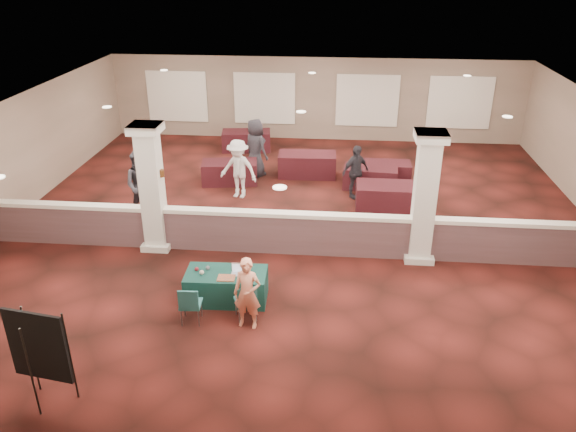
# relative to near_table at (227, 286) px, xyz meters

# --- Properties ---
(ground) EXTENTS (16.00, 16.00, 0.00)m
(ground) POSITION_rel_near_table_xyz_m (1.30, 3.69, -0.33)
(ground) COLOR #4F1813
(ground) RESTS_ON ground
(wall_back) EXTENTS (16.00, 0.04, 3.20)m
(wall_back) POSITION_rel_near_table_xyz_m (1.30, 11.69, 1.27)
(wall_back) COLOR #7C6A55
(wall_back) RESTS_ON ground
(wall_front) EXTENTS (16.00, 0.04, 3.20)m
(wall_front) POSITION_rel_near_table_xyz_m (1.30, -4.31, 1.27)
(wall_front) COLOR #7C6A55
(wall_front) RESTS_ON ground
(wall_left) EXTENTS (0.04, 16.00, 3.20)m
(wall_left) POSITION_rel_near_table_xyz_m (-6.70, 3.69, 1.27)
(wall_left) COLOR #7C6A55
(wall_left) RESTS_ON ground
(ceiling) EXTENTS (16.00, 16.00, 0.02)m
(ceiling) POSITION_rel_near_table_xyz_m (1.30, 3.69, 2.87)
(ceiling) COLOR silver
(ceiling) RESTS_ON wall_back
(partition_wall) EXTENTS (15.60, 0.28, 1.10)m
(partition_wall) POSITION_rel_near_table_xyz_m (1.30, 2.19, 0.24)
(partition_wall) COLOR #533839
(partition_wall) RESTS_ON ground
(column_left) EXTENTS (0.72, 0.72, 3.20)m
(column_left) POSITION_rel_near_table_xyz_m (-2.20, 2.19, 1.31)
(column_left) COLOR silver
(column_left) RESTS_ON ground
(column_right) EXTENTS (0.72, 0.72, 3.20)m
(column_right) POSITION_rel_near_table_xyz_m (4.30, 2.19, 1.31)
(column_right) COLOR silver
(column_right) RESTS_ON ground
(sconce_left) EXTENTS (0.12, 0.12, 0.18)m
(sconce_left) POSITION_rel_near_table_xyz_m (-2.48, 2.19, 1.67)
(sconce_left) COLOR brown
(sconce_left) RESTS_ON column_left
(sconce_right) EXTENTS (0.12, 0.12, 0.18)m
(sconce_right) POSITION_rel_near_table_xyz_m (-1.92, 2.19, 1.67)
(sconce_right) COLOR brown
(sconce_right) RESTS_ON column_left
(near_table) EXTENTS (1.74, 0.91, 0.66)m
(near_table) POSITION_rel_near_table_xyz_m (0.00, 0.00, 0.00)
(near_table) COLOR #0E3432
(near_table) RESTS_ON ground
(conf_chair_main) EXTENTS (0.54, 0.54, 0.83)m
(conf_chair_main) POSITION_rel_near_table_xyz_m (0.55, -0.72, 0.17)
(conf_chair_main) COLOR #1E5955
(conf_chair_main) RESTS_ON ground
(conf_chair_side) EXTENTS (0.45, 0.45, 0.84)m
(conf_chair_side) POSITION_rel_near_table_xyz_m (-0.55, -0.93, 0.17)
(conf_chair_side) COLOR #1E5955
(conf_chair_side) RESTS_ON ground
(easel_board) EXTENTS (1.05, 0.58, 1.80)m
(easel_board) POSITION_rel_near_table_xyz_m (-2.33, -3.30, 0.81)
(easel_board) COLOR black
(easel_board) RESTS_ON ground
(woman) EXTENTS (0.58, 0.42, 1.51)m
(woman) POSITION_rel_near_table_xyz_m (0.60, -0.88, 0.43)
(woman) COLOR #E59063
(woman) RESTS_ON ground
(far_table_front_left) EXTENTS (1.86, 1.12, 0.71)m
(far_table_front_left) POSITION_rel_near_table_xyz_m (-1.20, 6.69, 0.03)
(far_table_front_left) COLOR black
(far_table_front_left) RESTS_ON ground
(far_table_front_center) EXTENTS (1.74, 0.99, 0.68)m
(far_table_front_center) POSITION_rel_near_table_xyz_m (3.30, 6.69, 0.01)
(far_table_front_center) COLOR black
(far_table_front_center) RESTS_ON ground
(far_table_front_right) EXTENTS (2.02, 1.02, 0.81)m
(far_table_front_right) POSITION_rel_near_table_xyz_m (3.82, 4.92, 0.08)
(far_table_front_right) COLOR black
(far_table_front_right) RESTS_ON ground
(far_table_back_left) EXTENTS (1.89, 1.12, 0.73)m
(far_table_back_left) POSITION_rel_near_table_xyz_m (-1.20, 10.05, 0.03)
(far_table_back_left) COLOR black
(far_table_back_left) RESTS_ON ground
(far_table_back_center) EXTENTS (1.92, 1.01, 0.77)m
(far_table_back_center) POSITION_rel_near_table_xyz_m (1.24, 7.57, 0.05)
(far_table_back_center) COLOR black
(far_table_back_center) RESTS_ON ground
(far_table_back_right) EXTENTS (1.62, 0.82, 0.65)m
(far_table_back_right) POSITION_rel_near_table_xyz_m (3.80, 7.27, -0.00)
(far_table_back_right) COLOR black
(far_table_back_right) RESTS_ON ground
(attendee_a) EXTENTS (1.00, 0.67, 1.93)m
(attendee_a) POSITION_rel_near_table_xyz_m (-3.10, 3.90, 0.64)
(attendee_a) COLOR black
(attendee_a) RESTS_ON ground
(attendee_b) EXTENTS (1.25, 0.82, 1.80)m
(attendee_b) POSITION_rel_near_table_xyz_m (-0.70, 5.58, 0.57)
(attendee_b) COLOR beige
(attendee_b) RESTS_ON ground
(attendee_c) EXTENTS (1.04, 0.95, 1.63)m
(attendee_c) POSITION_rel_near_table_xyz_m (2.80, 5.89, 0.49)
(attendee_c) COLOR black
(attendee_c) RESTS_ON ground
(attendee_d) EXTENTS (1.05, 1.00, 1.91)m
(attendee_d) POSITION_rel_near_table_xyz_m (-0.46, 7.48, 0.63)
(attendee_d) COLOR black
(attendee_d) RESTS_ON ground
(laptop_base) EXTENTS (0.30, 0.22, 0.02)m
(laptop_base) POSITION_rel_near_table_xyz_m (0.27, -0.04, 0.34)
(laptop_base) COLOR silver
(laptop_base) RESTS_ON near_table
(laptop_screen) EXTENTS (0.30, 0.02, 0.20)m
(laptop_screen) POSITION_rel_near_table_xyz_m (0.27, 0.07, 0.44)
(laptop_screen) COLOR silver
(laptop_screen) RESTS_ON near_table
(screen_glow) EXTENTS (0.27, 0.01, 0.17)m
(screen_glow) POSITION_rel_near_table_xyz_m (0.27, 0.06, 0.43)
(screen_glow) COLOR silver
(screen_glow) RESTS_ON near_table
(knitting) EXTENTS (0.37, 0.28, 0.03)m
(knitting) POSITION_rel_near_table_xyz_m (0.05, -0.22, 0.34)
(knitting) COLOR #D55B22
(knitting) RESTS_ON near_table
(yarn_cream) EXTENTS (0.10, 0.10, 0.10)m
(yarn_cream) POSITION_rel_near_table_xyz_m (-0.49, -0.11, 0.38)
(yarn_cream) COLOR beige
(yarn_cream) RESTS_ON near_table
(yarn_red) EXTENTS (0.09, 0.09, 0.09)m
(yarn_red) POSITION_rel_near_table_xyz_m (-0.63, 0.02, 0.37)
(yarn_red) COLOR maroon
(yarn_red) RESTS_ON near_table
(yarn_grey) EXTENTS (0.09, 0.09, 0.09)m
(yarn_grey) POSITION_rel_near_table_xyz_m (-0.41, 0.09, 0.37)
(yarn_grey) COLOR #49484D
(yarn_grey) RESTS_ON near_table
(scissors) EXTENTS (0.11, 0.03, 0.01)m
(scissors) POSITION_rel_near_table_xyz_m (0.59, -0.23, 0.33)
(scissors) COLOR red
(scissors) RESTS_ON near_table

